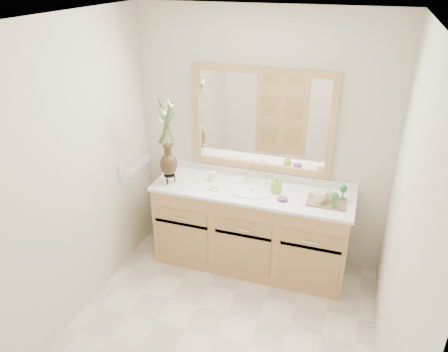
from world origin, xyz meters
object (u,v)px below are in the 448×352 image
(soap_bottle, at_px, (276,185))
(tray, at_px, (327,202))
(tumbler, at_px, (212,176))
(flower_vase, at_px, (166,129))

(soap_bottle, height_order, tray, soap_bottle)
(tumbler, distance_m, tray, 1.09)
(tray, bearing_deg, tumbler, 174.69)
(tumbler, xyz_separation_m, soap_bottle, (0.63, -0.05, 0.03))
(flower_vase, height_order, soap_bottle, flower_vase)
(soap_bottle, distance_m, tray, 0.46)
(tumbler, xyz_separation_m, tray, (1.08, -0.09, -0.04))
(soap_bottle, bearing_deg, flower_vase, -155.88)
(flower_vase, bearing_deg, soap_bottle, 7.02)
(tumbler, bearing_deg, soap_bottle, -4.25)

